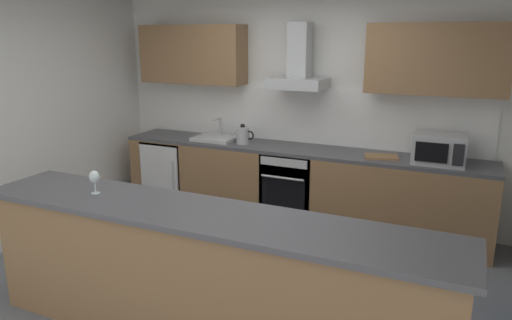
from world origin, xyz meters
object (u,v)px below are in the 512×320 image
at_px(microwave, 440,149).
at_px(kettle, 243,135).
at_px(sink, 216,138).
at_px(chopping_board, 381,157).
at_px(wine_glass, 94,178).
at_px(oven, 292,185).
at_px(range_hood, 299,68).
at_px(refrigerator, 172,172).

height_order(microwave, kettle, microwave).
xyz_separation_m(sink, chopping_board, (2.00, -0.03, -0.02)).
bearing_deg(kettle, wine_glass, -92.00).
distance_m(oven, kettle, 0.82).
xyz_separation_m(oven, range_hood, (0.00, 0.13, 1.33)).
bearing_deg(wine_glass, range_hood, 74.44).
bearing_deg(sink, oven, -0.63).
relative_size(oven, wine_glass, 4.50).
xyz_separation_m(refrigerator, kettle, (1.04, -0.03, 0.58)).
relative_size(sink, chopping_board, 1.47).
distance_m(refrigerator, wine_glass, 2.65).
xyz_separation_m(oven, refrigerator, (-1.66, -0.00, -0.03)).
bearing_deg(chopping_board, oven, 178.63).
relative_size(refrigerator, microwave, 1.70).
distance_m(microwave, sink, 2.56).
height_order(refrigerator, wine_glass, wine_glass).
bearing_deg(refrigerator, range_hood, 4.57).
relative_size(microwave, range_hood, 0.69).
bearing_deg(refrigerator, sink, 1.21).
height_order(kettle, range_hood, range_hood).
distance_m(refrigerator, range_hood, 2.15).
bearing_deg(kettle, range_hood, 14.85).
bearing_deg(oven, refrigerator, -179.91).
distance_m(range_hood, chopping_board, 1.33).
xyz_separation_m(sink, wine_glass, (0.31, -2.38, 0.19)).
xyz_separation_m(refrigerator, microwave, (3.21, -0.03, 0.62)).
xyz_separation_m(oven, chopping_board, (0.99, -0.02, 0.45)).
xyz_separation_m(kettle, chopping_board, (1.61, 0.01, -0.09)).
distance_m(refrigerator, kettle, 1.19).
bearing_deg(refrigerator, microwave, -0.45).
height_order(range_hood, wine_glass, range_hood).
xyz_separation_m(refrigerator, sink, (0.65, 0.01, 0.50)).
height_order(kettle, chopping_board, kettle).
relative_size(oven, chopping_board, 2.35).
xyz_separation_m(refrigerator, range_hood, (1.66, 0.13, 1.36)).
bearing_deg(range_hood, refrigerator, -175.43).
relative_size(refrigerator, chopping_board, 2.50).
distance_m(oven, range_hood, 1.33).
height_order(refrigerator, range_hood, range_hood).
bearing_deg(kettle, microwave, 0.15).
xyz_separation_m(sink, kettle, (0.39, -0.04, 0.08)).
bearing_deg(oven, microwave, -1.03).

